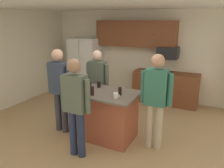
% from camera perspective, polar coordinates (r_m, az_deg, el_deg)
% --- Properties ---
extents(floor, '(7.04, 7.04, 0.00)m').
position_cam_1_polar(floor, '(4.66, -1.42, -13.50)').
color(floor, tan).
rests_on(floor, ground).
extents(ceiling, '(7.04, 7.04, 0.00)m').
position_cam_1_polar(ceiling, '(4.05, -1.69, 20.34)').
color(ceiling, white).
extents(back_wall, '(6.40, 0.10, 2.60)m').
position_cam_1_polar(back_wall, '(6.73, 9.72, 7.40)').
color(back_wall, beige).
rests_on(back_wall, ground).
extents(cabinet_run_upper, '(2.40, 0.38, 0.75)m').
position_cam_1_polar(cabinet_run_upper, '(6.60, 6.06, 12.83)').
color(cabinet_run_upper, brown).
extents(cabinet_run_lower, '(1.80, 0.63, 0.90)m').
position_cam_1_polar(cabinet_run_lower, '(6.46, 13.62, -0.93)').
color(cabinet_run_lower, brown).
rests_on(cabinet_run_lower, ground).
extents(refrigerator, '(0.93, 0.76, 1.76)m').
position_cam_1_polar(refrigerator, '(7.26, -6.78, 4.81)').
color(refrigerator, white).
rests_on(refrigerator, ground).
extents(microwave_over_range, '(0.56, 0.40, 0.32)m').
position_cam_1_polar(microwave_over_range, '(6.27, 14.27, 7.88)').
color(microwave_over_range, black).
extents(kitchen_island, '(1.28, 0.88, 0.96)m').
position_cam_1_polar(kitchen_island, '(4.45, -1.72, -7.97)').
color(kitchen_island, '#9E4C33').
rests_on(kitchen_island, ground).
extents(person_guest_by_door, '(0.57, 0.23, 1.77)m').
position_cam_1_polar(person_guest_by_door, '(4.62, -13.47, -0.30)').
color(person_guest_by_door, '#383842').
rests_on(person_guest_by_door, ground).
extents(person_guest_left, '(0.57, 0.22, 1.67)m').
position_cam_1_polar(person_guest_left, '(5.08, -3.78, 0.81)').
color(person_guest_left, '#4C5166').
rests_on(person_guest_left, ground).
extents(person_host_foreground, '(0.57, 0.23, 1.77)m').
position_cam_1_polar(person_host_foreground, '(3.96, 11.29, -2.99)').
color(person_host_foreground, tan).
rests_on(person_host_foreground, ground).
extents(person_elder_center, '(0.57, 0.23, 1.73)m').
position_cam_1_polar(person_elder_center, '(3.71, -9.43, -4.67)').
color(person_elder_center, '#232D4C').
rests_on(person_elder_center, ground).
extents(mug_blue_stoneware, '(0.13, 0.09, 0.10)m').
position_cam_1_polar(mug_blue_stoneware, '(3.95, 0.99, -3.00)').
color(mug_blue_stoneware, white).
rests_on(mug_blue_stoneware, kitchen_island).
extents(tumbler_amber, '(0.06, 0.06, 0.15)m').
position_cam_1_polar(tumbler_amber, '(4.10, 2.10, -1.92)').
color(tumbler_amber, black).
rests_on(tumbler_amber, kitchen_island).
extents(glass_stout_tall, '(0.07, 0.07, 0.12)m').
position_cam_1_polar(glass_stout_tall, '(4.58, -3.42, -0.14)').
color(glass_stout_tall, black).
rests_on(glass_stout_tall, kitchen_island).
extents(glass_dark_ale, '(0.07, 0.07, 0.16)m').
position_cam_1_polar(glass_dark_ale, '(4.11, -5.16, -1.81)').
color(glass_dark_ale, black).
rests_on(glass_dark_ale, kitchen_island).
extents(glass_pilsner, '(0.06, 0.06, 0.14)m').
position_cam_1_polar(glass_pilsner, '(4.50, -5.75, -0.37)').
color(glass_pilsner, black).
rests_on(glass_pilsner, kitchen_island).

